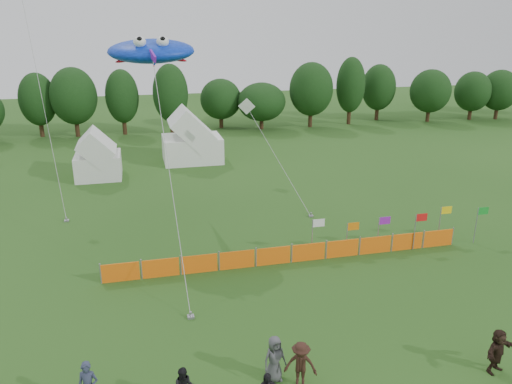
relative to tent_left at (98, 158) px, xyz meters
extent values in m
plane|color=#234C16|center=(8.42, -27.90, -1.68)|extent=(160.00, 160.00, 0.00)
cylinder|color=#382314|center=(-7.31, 18.31, -0.49)|extent=(0.50, 0.50, 2.38)
ellipsoid|color=black|center=(-7.31, 18.31, 2.62)|extent=(4.09, 4.09, 5.35)
cylinder|color=#382314|center=(-3.33, 17.48, -0.39)|extent=(0.50, 0.50, 2.57)
ellipsoid|color=black|center=(-3.33, 17.48, 2.96)|extent=(5.20, 5.20, 5.79)
cylinder|color=#382314|center=(1.98, 17.42, -0.45)|extent=(0.50, 0.50, 2.46)
ellipsoid|color=black|center=(1.98, 17.42, 2.77)|extent=(3.78, 3.78, 5.55)
cylinder|color=#382314|center=(7.43, 16.02, -0.35)|extent=(0.50, 0.50, 2.66)
ellipsoid|color=black|center=(7.43, 16.02, 3.13)|extent=(4.05, 4.05, 5.99)
cylinder|color=#382314|center=(13.70, 18.62, -0.69)|extent=(0.50, 0.50, 1.98)
ellipsoid|color=black|center=(13.70, 18.62, 1.90)|extent=(5.06, 5.06, 4.46)
cylinder|color=#382314|center=(18.41, 16.66, -0.75)|extent=(0.50, 0.50, 1.86)
ellipsoid|color=black|center=(18.41, 16.66, 1.67)|extent=(5.86, 5.86, 4.18)
cylinder|color=#382314|center=(24.69, 16.47, -0.37)|extent=(0.50, 0.50, 2.62)
ellipsoid|color=black|center=(24.69, 16.47, 3.05)|extent=(5.41, 5.41, 5.89)
cylinder|color=#382314|center=(30.20, 17.09, -0.29)|extent=(0.50, 0.50, 2.78)
ellipsoid|color=black|center=(30.20, 17.09, 3.34)|extent=(3.67, 3.67, 6.26)
cylinder|color=#382314|center=(35.09, 18.98, -0.47)|extent=(0.50, 0.50, 2.42)
ellipsoid|color=black|center=(35.09, 18.98, 2.68)|extent=(4.46, 4.46, 5.44)
cylinder|color=#382314|center=(41.11, 16.23, -0.56)|extent=(0.50, 0.50, 2.24)
ellipsoid|color=black|center=(41.11, 16.23, 2.36)|extent=(5.26, 5.26, 5.03)
cylinder|color=#382314|center=(47.51, 16.25, -0.63)|extent=(0.50, 0.50, 2.10)
ellipsoid|color=black|center=(47.51, 16.25, 2.12)|extent=(4.74, 4.74, 4.73)
cylinder|color=#382314|center=(51.26, 15.78, -0.60)|extent=(0.50, 0.50, 2.16)
ellipsoid|color=black|center=(51.26, 15.78, 2.23)|extent=(4.88, 4.88, 4.87)
cube|color=white|center=(0.00, 0.00, -0.66)|extent=(3.70, 3.70, 2.03)
cube|color=white|center=(8.33, 3.44, -0.50)|extent=(5.38, 4.30, 2.37)
cube|color=orange|center=(2.05, -19.10, -1.18)|extent=(1.90, 0.06, 1.00)
cube|color=orange|center=(4.05, -19.10, -1.18)|extent=(1.90, 0.06, 1.00)
cube|color=orange|center=(6.05, -19.10, -1.18)|extent=(1.90, 0.06, 1.00)
cube|color=orange|center=(8.05, -19.10, -1.18)|extent=(1.90, 0.06, 1.00)
cube|color=orange|center=(10.05, -19.10, -1.18)|extent=(1.90, 0.06, 1.00)
cube|color=orange|center=(12.05, -19.10, -1.18)|extent=(1.90, 0.06, 1.00)
cube|color=orange|center=(14.05, -19.10, -1.18)|extent=(1.90, 0.06, 1.00)
cube|color=orange|center=(16.05, -19.10, -1.18)|extent=(1.90, 0.06, 1.00)
cube|color=orange|center=(18.05, -19.10, -1.18)|extent=(1.90, 0.06, 1.00)
cube|color=orange|center=(20.05, -19.10, -1.18)|extent=(1.90, 0.06, 1.00)
cylinder|color=gray|center=(12.42, -18.62, -0.58)|extent=(0.06, 0.06, 2.20)
cube|color=white|center=(12.77, -18.62, 0.29)|extent=(0.70, 0.02, 0.45)
cylinder|color=gray|center=(14.42, -18.80, -0.74)|extent=(0.06, 0.06, 1.87)
cube|color=orange|center=(14.77, -18.80, -0.03)|extent=(0.70, 0.02, 0.45)
cylinder|color=gray|center=(16.42, -18.64, -0.70)|extent=(0.06, 0.06, 1.97)
cube|color=purple|center=(16.77, -18.64, 0.06)|extent=(0.70, 0.02, 0.45)
cylinder|color=gray|center=(18.42, -19.17, -0.59)|extent=(0.06, 0.06, 2.18)
cube|color=red|center=(18.77, -19.17, 0.28)|extent=(0.70, 0.02, 0.45)
cylinder|color=gray|center=(20.42, -18.54, -0.57)|extent=(0.06, 0.06, 2.21)
cube|color=yellow|center=(20.77, -18.54, 0.30)|extent=(0.70, 0.02, 0.45)
cylinder|color=gray|center=(22.42, -19.19, -0.57)|extent=(0.06, 0.06, 2.23)
cube|color=#148C26|center=(22.77, -19.19, 0.32)|extent=(0.70, 0.02, 0.45)
imported|color=#321B14|center=(8.43, -28.60, -0.77)|extent=(1.35, 1.08, 1.82)
imported|color=#47474B|center=(7.63, -28.04, -0.77)|extent=(1.00, 0.77, 1.81)
imported|color=black|center=(15.80, -29.51, -0.79)|extent=(1.73, 1.06, 1.77)
ellipsoid|color=#103DED|center=(4.55, -11.58, 9.20)|extent=(5.84, 4.92, 1.78)
sphere|color=white|center=(3.91, -12.69, 9.75)|extent=(0.71, 0.71, 0.71)
sphere|color=white|center=(5.19, -12.69, 9.75)|extent=(0.71, 0.71, 0.71)
ellipsoid|color=red|center=(3.19, -11.41, 8.73)|extent=(1.50, 0.65, 0.23)
ellipsoid|color=red|center=(5.91, -11.41, 8.73)|extent=(1.50, 0.65, 0.23)
cube|color=purple|center=(4.55, -13.54, 9.03)|extent=(0.37, 0.96, 0.70)
cylinder|color=#A5A5A5|center=(4.83, -18.26, 3.61)|extent=(0.59, 10.01, 10.60)
cube|color=gray|center=(5.11, -23.26, -1.63)|extent=(0.30, 0.30, 0.10)
cube|color=white|center=(12.32, -2.43, 4.26)|extent=(1.39, 0.38, 1.39)
cylinder|color=#A5A5A5|center=(13.37, -7.67, 1.29)|extent=(2.13, 10.49, 5.96)
cube|color=gray|center=(14.42, -12.90, -1.63)|extent=(0.30, 0.30, 0.10)
cylinder|color=#A5A5A5|center=(-2.71, -6.05, 5.70)|extent=(2.29, 7.75, 14.78)
cube|color=gray|center=(-1.58, -9.90, -1.63)|extent=(0.30, 0.30, 0.10)
camera|label=1|loc=(3.43, -42.59, 10.72)|focal=35.00mm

